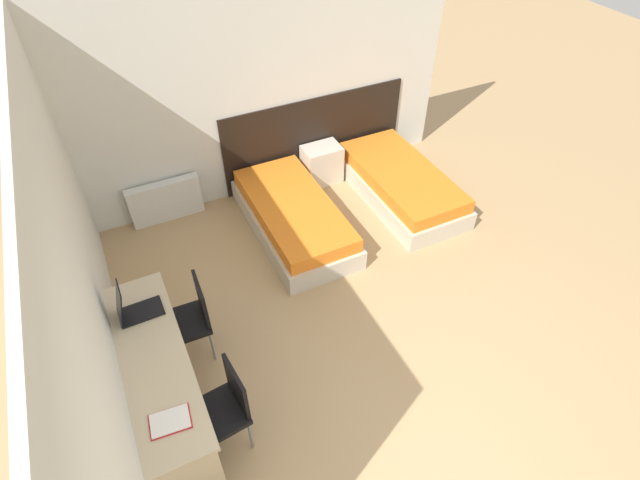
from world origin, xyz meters
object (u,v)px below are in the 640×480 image
nightstand (322,164)px  chair_near_laptop (191,317)px  bed_near_window (294,217)px  laptop (134,309)px  bed_near_door (401,184)px  chair_near_notebook (224,406)px

nightstand → chair_near_laptop: (-2.27, -1.96, 0.24)m
bed_near_window → laptop: size_ratio=5.21×
laptop → chair_near_laptop: bearing=-3.1°
laptop → bed_near_window: bearing=30.0°
nightstand → chair_near_laptop: 3.01m
nightstand → bed_near_door: bearing=-46.0°
nightstand → laptop: laptop is taller
bed_near_window → chair_near_laptop: 1.94m
bed_near_window → bed_near_door: (1.51, 0.00, 0.00)m
nightstand → chair_near_laptop: bearing=-139.2°
nightstand → laptop: 3.36m
nightstand → laptop: size_ratio=1.43×
bed_near_door → laptop: size_ratio=5.21×
bed_near_window → chair_near_laptop: bearing=-142.2°
bed_near_window → nightstand: (0.75, 0.78, 0.05)m
nightstand → chair_near_laptop: chair_near_laptop is taller
nightstand → chair_near_notebook: bearing=-127.8°
nightstand → chair_near_notebook: 3.71m
bed_near_window → bed_near_door: same height
nightstand → chair_near_notebook: size_ratio=0.59×
bed_near_window → chair_near_laptop: size_ratio=2.16×
bed_near_window → nightstand: bearing=46.0°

